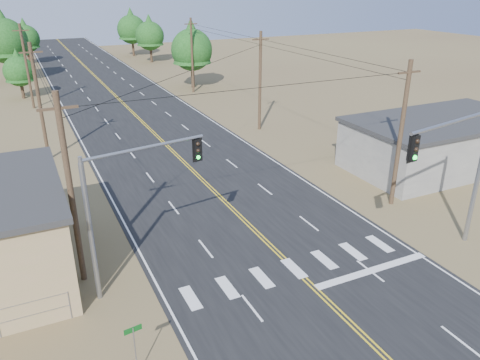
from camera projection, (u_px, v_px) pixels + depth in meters
road at (170, 149)px, 43.81m from camera, size 15.00×200.00×0.02m
building_right at (439, 144)px, 38.98m from camera, size 15.00×8.00×4.00m
utility_pole_left_near at (71, 191)px, 22.70m from camera, size 1.80×0.30×10.00m
utility_pole_left_mid at (39, 102)px, 39.29m from camera, size 1.80×0.30×10.00m
utility_pole_left_far at (27, 66)px, 55.88m from camera, size 1.80×0.30×10.00m
utility_pole_right_near at (401, 134)px, 31.05m from camera, size 1.80×0.30×10.00m
utility_pole_right_mid at (260, 81)px, 47.64m from camera, size 1.80×0.30×10.00m
utility_pole_right_far at (192, 55)px, 64.23m from camera, size 1.80×0.30×10.00m
signal_mast_left at (125, 197)px, 22.21m from camera, size 6.25×1.31×7.47m
signal_mast_right at (463, 160)px, 25.04m from camera, size 7.27×1.72×8.29m
street_sign at (135, 344)px, 18.02m from camera, size 0.71×0.13×2.41m
tree_left_near at (18, 68)px, 61.07m from camera, size 3.93×3.93×6.55m
tree_left_mid at (3, 36)px, 70.36m from camera, size 6.74×6.74×11.23m
tree_left_far at (25, 36)px, 86.65m from camera, size 5.04×5.04×8.39m
tree_right_near at (192, 45)px, 66.73m from camera, size 5.90×5.90×9.83m
tree_right_mid at (150, 33)px, 88.49m from camera, size 5.35×5.35×8.92m
tree_right_far at (131, 26)px, 95.92m from camera, size 5.79×5.79×9.65m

